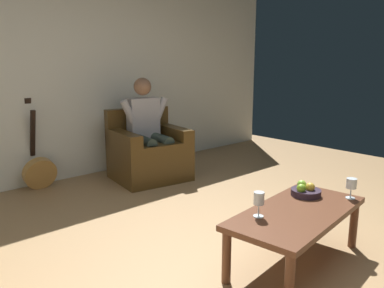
# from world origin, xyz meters

# --- Properties ---
(ground_plane) EXTENTS (7.42, 7.42, 0.00)m
(ground_plane) POSITION_xyz_m (0.00, 0.00, 0.00)
(ground_plane) COLOR #A27D52
(wall_back) EXTENTS (6.58, 0.06, 2.58)m
(wall_back) POSITION_xyz_m (0.00, -2.87, 1.29)
(wall_back) COLOR silver
(wall_back) RESTS_ON ground
(armchair) EXTENTS (0.93, 0.86, 0.85)m
(armchair) POSITION_xyz_m (-0.49, -2.18, 0.31)
(armchair) COLOR #463013
(armchair) RESTS_ON ground
(person_seated) EXTENTS (0.64, 0.64, 1.23)m
(person_seated) POSITION_xyz_m (-0.48, -2.17, 0.65)
(person_seated) COLOR #A09DA1
(person_seated) RESTS_ON ground
(coffee_table) EXTENTS (1.21, 0.68, 0.40)m
(coffee_table) POSITION_xyz_m (-0.05, 0.20, 0.35)
(coffee_table) COLOR brown
(coffee_table) RESTS_ON ground
(guitar) EXTENTS (0.36, 0.32, 1.03)m
(guitar) POSITION_xyz_m (0.67, -2.67, 0.22)
(guitar) COLOR #B07E3E
(guitar) RESTS_ON ground
(wine_glass_near) EXTENTS (0.07, 0.07, 0.17)m
(wine_glass_near) POSITION_xyz_m (0.25, 0.09, 0.52)
(wine_glass_near) COLOR silver
(wine_glass_near) RESTS_ON coffee_table
(wine_glass_far) EXTENTS (0.08, 0.08, 0.16)m
(wine_glass_far) POSITION_xyz_m (-0.55, 0.33, 0.51)
(wine_glass_far) COLOR silver
(wine_glass_far) RESTS_ON coffee_table
(fruit_bowl) EXTENTS (0.23, 0.23, 0.11)m
(fruit_bowl) POSITION_xyz_m (-0.35, 0.07, 0.44)
(fruit_bowl) COLOR #2C202F
(fruit_bowl) RESTS_ON coffee_table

